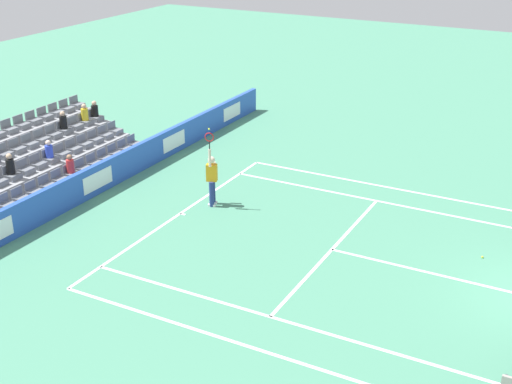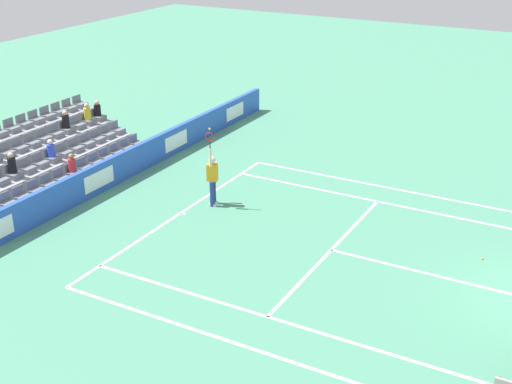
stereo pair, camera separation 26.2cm
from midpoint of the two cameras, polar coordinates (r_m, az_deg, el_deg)
name	(u,v)px [view 1 (the left image)]	position (r m, az deg, el deg)	size (l,w,h in m)	color
line_baseline	(180,213)	(23.52, -6.55, -1.76)	(10.97, 0.10, 0.01)	white
line_service	(332,250)	(21.17, 5.89, -4.71)	(8.23, 0.10, 0.01)	white
line_centre_service	(437,275)	(20.37, 14.28, -6.58)	(0.10, 6.40, 0.01)	white
line_singles_sideline_left	(286,321)	(17.77, 2.08, -10.56)	(0.10, 11.89, 0.01)	white
line_singles_sideline_right	(389,203)	(24.55, 10.56, -0.91)	(0.10, 11.89, 0.01)	white
line_doubles_sideline_left	(261,350)	(16.76, -0.03, -12.87)	(0.10, 11.89, 0.01)	white
line_doubles_sideline_right	(401,190)	(25.76, 11.51, 0.19)	(0.10, 11.89, 0.01)	white
line_centre_mark	(183,214)	(23.47, -6.35, -1.81)	(0.10, 0.20, 0.01)	white
sponsor_barrier	(96,180)	(25.37, -13.31, 0.99)	(23.95, 0.22, 1.10)	blue
tennis_player	(212,178)	(23.68, -3.95, 1.12)	(0.54, 0.43, 2.85)	navy
stadium_stand	(33,162)	(27.26, -18.05, 2.32)	(8.06, 3.80, 2.62)	gray
loose_tennis_ball	(482,257)	(21.60, 17.74, -5.10)	(0.07, 0.07, 0.07)	#D1E533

